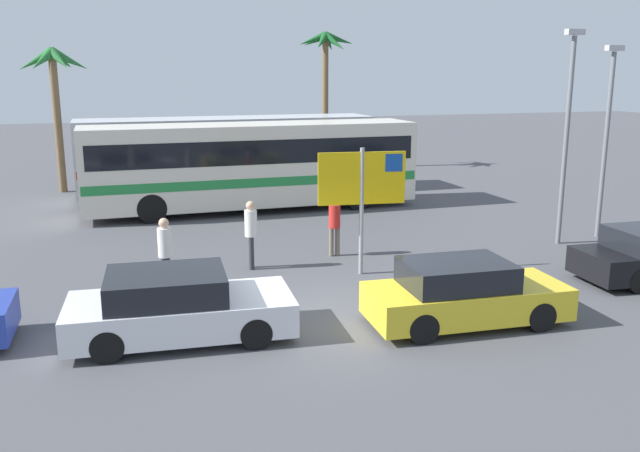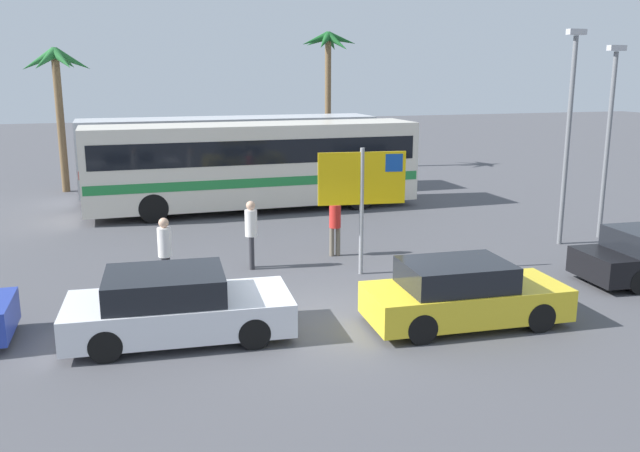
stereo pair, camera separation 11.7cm
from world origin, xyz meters
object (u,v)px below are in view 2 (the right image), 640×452
Objects in this scene: car_white at (176,306)px; pedestrian_by_bus at (335,221)px; bus_rear_coach at (230,151)px; bus_front_coach at (254,162)px; ferry_sign at (364,183)px; pedestrian_crossing_lot at (251,229)px; car_yellow at (463,294)px; pedestrian_near_sign at (165,248)px.

pedestrian_by_bus reaches higher than car_white.
bus_rear_coach is 7.23× the size of pedestrian_by_bus.
bus_front_coach is 3.61m from bus_rear_coach.
ferry_sign is 3.16m from pedestrian_crossing_lot.
pedestrian_by_bus is at bearing 48.72° from car_white.
bus_rear_coach is at bearing 102.67° from ferry_sign.
car_white is (-5.58, 1.03, 0.00)m from car_yellow.
car_yellow is 6.13m from pedestrian_crossing_lot.
ferry_sign is 4.27m from car_yellow.
pedestrian_by_bus is at bearing 101.17° from ferry_sign.
pedestrian_near_sign is at bearing 93.33° from car_white.
bus_rear_coach is at bearing 99.80° from car_yellow.
bus_front_coach is 2.92× the size of car_yellow.
pedestrian_by_bus is (-0.77, 5.70, 0.34)m from car_yellow.
bus_front_coach is 7.04m from pedestrian_by_bus.
pedestrian_by_bus is at bearing -83.59° from bus_front_coach.
car_yellow is at bearing -72.93° from ferry_sign.
car_white is (-4.03, -11.63, -1.15)m from bus_front_coach.
ferry_sign reaches higher than bus_rear_coach.
car_white is at bearing -104.00° from bus_rear_coach.
bus_rear_coach is (-0.23, 3.60, 0.00)m from bus_front_coach.
pedestrian_crossing_lot is at bearing -119.95° from pedestrian_near_sign.
bus_rear_coach is 11.18m from pedestrian_crossing_lot.
car_yellow is at bearing -83.74° from bus_rear_coach.
ferry_sign is 1.81× the size of pedestrian_near_sign.
bus_front_coach reaches higher than pedestrian_by_bus.
car_yellow is 2.47× the size of pedestrian_by_bus.
ferry_sign is at bearing -174.75° from pedestrian_by_bus.
bus_front_coach is 12.36m from car_white.
ferry_sign is 0.73× the size of car_white.
bus_rear_coach is at bearing 93.64° from bus_front_coach.
ferry_sign is 5.03m from pedestrian_near_sign.
pedestrian_crossing_lot is 1.01× the size of pedestrian_near_sign.
pedestrian_near_sign is (-3.74, -12.36, -0.74)m from bus_rear_coach.
car_white is 4.80m from pedestrian_crossing_lot.
pedestrian_near_sign is at bearing -106.82° from bus_rear_coach.
bus_rear_coach reaches higher than car_yellow.
pedestrian_crossing_lot reaches higher than car_yellow.
bus_rear_coach is 2.75× the size of car_white.
bus_rear_coach is at bearing 80.52° from car_white.
pedestrian_crossing_lot is 2.63m from pedestrian_near_sign.
bus_rear_coach is 2.92× the size of car_yellow.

